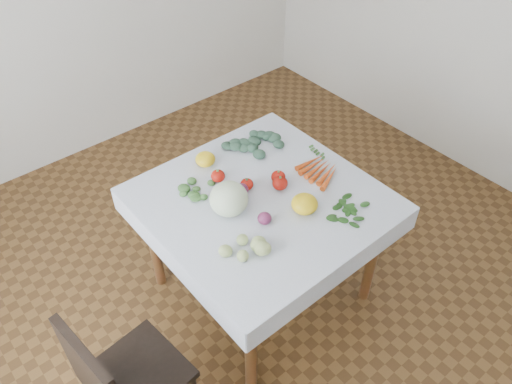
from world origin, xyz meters
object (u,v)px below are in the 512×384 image
Objects in this scene: table at (262,212)px; chair at (120,378)px; heirloom_back at (205,159)px; cabbage at (229,199)px; carrot_bunch at (319,170)px.

chair reaches higher than table.
table is 9.08× the size of heirloom_back.
table is 1.05m from chair.
cabbage is 0.81× the size of carrot_bunch.
carrot_bunch is at bearing 8.70° from chair.
chair is at bearing -145.04° from heirloom_back.
carrot_bunch is (0.56, -0.07, -0.07)m from cabbage.
heirloom_back is 0.62m from carrot_bunch.
cabbage is at bearing 172.83° from carrot_bunch.
carrot_bunch is at bearing -45.86° from heirloom_back.
cabbage reaches higher than heirloom_back.
chair is at bearing -161.01° from cabbage.
heirloom_back is at bearing 34.96° from chair.
chair is 4.49× the size of cabbage.
carrot_bunch reaches higher than table.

